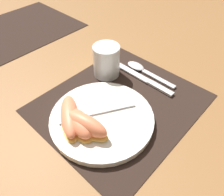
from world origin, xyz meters
TOP-DOWN VIEW (x-y plane):
  - ground_plane at (0.00, 0.00)m, footprint 3.00×3.00m
  - placemat at (0.00, 0.00)m, footprint 0.41×0.36m
  - placemat_far at (0.04, 0.57)m, footprint 0.41×0.36m
  - plate at (-0.08, -0.01)m, footprint 0.25×0.25m
  - juice_glass at (0.06, 0.11)m, footprint 0.08×0.08m
  - knife at (0.12, 0.01)m, footprint 0.02×0.21m
  - spoon at (0.15, 0.04)m, footprint 0.03×0.17m
  - fork at (-0.09, 0.01)m, footprint 0.17×0.11m
  - citrus_wedge_0 at (-0.14, 0.03)m, footprint 0.11×0.13m
  - citrus_wedge_1 at (-0.14, 0.00)m, footprint 0.07×0.11m
  - citrus_wedge_2 at (-0.13, -0.01)m, footprint 0.06×0.12m

SIDE VIEW (x-z plane):
  - ground_plane at x=0.00m, z-range 0.00..0.00m
  - placemat at x=0.00m, z-range 0.00..0.00m
  - placemat_far at x=0.04m, z-range 0.00..0.00m
  - knife at x=0.12m, z-range 0.00..0.01m
  - spoon at x=0.15m, z-range 0.00..0.01m
  - plate at x=-0.08m, z-range 0.00..0.02m
  - fork at x=-0.09m, z-range 0.02..0.02m
  - citrus_wedge_0 at x=-0.14m, z-range 0.02..0.06m
  - citrus_wedge_1 at x=-0.14m, z-range 0.02..0.06m
  - citrus_wedge_2 at x=-0.13m, z-range 0.02..0.06m
  - juice_glass at x=0.06m, z-range 0.00..0.09m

